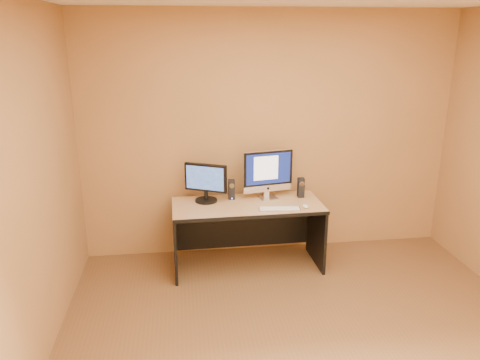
# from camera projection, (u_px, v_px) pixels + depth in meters

# --- Properties ---
(walls) EXTENTS (4.00, 4.00, 2.60)m
(walls) POSITION_uv_depth(u_px,v_px,m) (326.00, 199.00, 3.11)
(walls) COLOR #9D6B3F
(walls) RESTS_ON ground
(desk) EXTENTS (1.52, 0.69, 0.70)m
(desk) POSITION_uv_depth(u_px,v_px,m) (247.00, 236.00, 4.83)
(desk) COLOR tan
(desk) RESTS_ON ground
(imac) EXTENTS (0.56, 0.29, 0.52)m
(imac) POSITION_uv_depth(u_px,v_px,m) (269.00, 175.00, 4.81)
(imac) COLOR silver
(imac) RESTS_ON desk
(second_monitor) EXTENTS (0.51, 0.40, 0.40)m
(second_monitor) POSITION_uv_depth(u_px,v_px,m) (206.00, 183.00, 4.74)
(second_monitor) COLOR black
(second_monitor) RESTS_ON desk
(speaker_left) EXTENTS (0.06, 0.07, 0.21)m
(speaker_left) POSITION_uv_depth(u_px,v_px,m) (232.00, 189.00, 4.84)
(speaker_left) COLOR black
(speaker_left) RESTS_ON desk
(speaker_right) EXTENTS (0.07, 0.07, 0.21)m
(speaker_right) POSITION_uv_depth(u_px,v_px,m) (301.00, 188.00, 4.90)
(speaker_right) COLOR black
(speaker_right) RESTS_ON desk
(keyboard) EXTENTS (0.41, 0.15, 0.02)m
(keyboard) POSITION_uv_depth(u_px,v_px,m) (280.00, 209.00, 4.57)
(keyboard) COLOR #B6B6BB
(keyboard) RESTS_ON desk
(mouse) EXTENTS (0.06, 0.10, 0.03)m
(mouse) POSITION_uv_depth(u_px,v_px,m) (305.00, 206.00, 4.62)
(mouse) COLOR silver
(mouse) RESTS_ON desk
(cable_a) EXTENTS (0.06, 0.20, 0.01)m
(cable_a) POSITION_uv_depth(u_px,v_px,m) (267.00, 193.00, 5.03)
(cable_a) COLOR black
(cable_a) RESTS_ON desk
(cable_b) EXTENTS (0.06, 0.16, 0.01)m
(cable_b) POSITION_uv_depth(u_px,v_px,m) (263.00, 194.00, 5.02)
(cable_b) COLOR black
(cable_b) RESTS_ON desk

